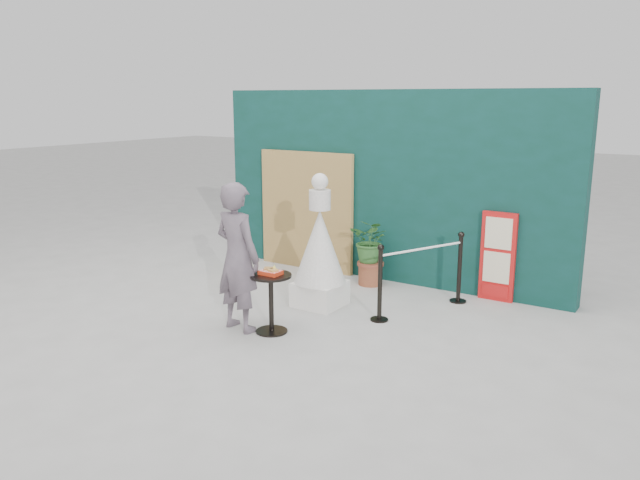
% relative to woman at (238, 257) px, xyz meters
% --- Properties ---
extents(ground, '(60.00, 60.00, 0.00)m').
position_rel_woman_xyz_m(ground, '(0.48, -0.05, -0.94)').
color(ground, '#ADAAA5').
rests_on(ground, ground).
extents(back_wall, '(6.00, 0.30, 3.00)m').
position_rel_woman_xyz_m(back_wall, '(0.48, 3.10, 0.56)').
color(back_wall, '#0B3128').
rests_on(back_wall, ground).
extents(bamboo_fence, '(1.80, 0.08, 2.00)m').
position_rel_woman_xyz_m(bamboo_fence, '(-0.92, 2.89, 0.06)').
color(bamboo_fence, tan).
rests_on(bamboo_fence, ground).
extents(woman, '(0.74, 0.54, 1.88)m').
position_rel_woman_xyz_m(woman, '(0.00, 0.00, 0.00)').
color(woman, '#685964').
rests_on(woman, ground).
extents(menu_board, '(0.50, 0.07, 1.30)m').
position_rel_woman_xyz_m(menu_board, '(2.38, 2.90, -0.29)').
color(menu_board, red).
rests_on(menu_board, ground).
extents(statue, '(0.73, 0.73, 1.88)m').
position_rel_woman_xyz_m(statue, '(0.36, 1.33, -0.18)').
color(statue, white).
rests_on(statue, ground).
extents(cafe_table, '(0.52, 0.52, 0.75)m').
position_rel_woman_xyz_m(cafe_table, '(0.41, 0.13, -0.44)').
color(cafe_table, black).
rests_on(cafe_table, ground).
extents(food_basket, '(0.26, 0.19, 0.11)m').
position_rel_woman_xyz_m(food_basket, '(0.41, 0.14, -0.15)').
color(food_basket, red).
rests_on(food_basket, cafe_table).
extents(planter, '(0.62, 0.53, 1.05)m').
position_rel_woman_xyz_m(planter, '(0.48, 2.61, -0.33)').
color(planter, brown).
rests_on(planter, ground).
extents(stanchion_barrier, '(0.84, 1.54, 1.03)m').
position_rel_woman_xyz_m(stanchion_barrier, '(1.65, 1.89, -0.45)').
color(stanchion_barrier, black).
rests_on(stanchion_barrier, ground).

